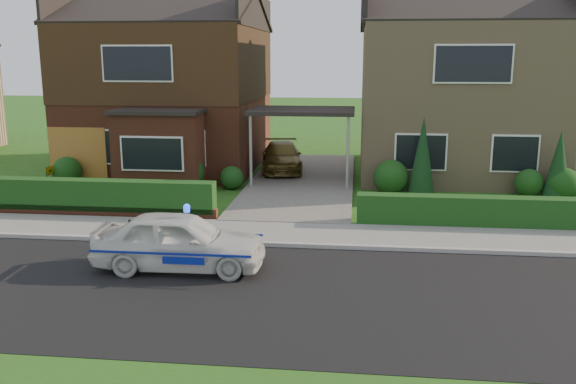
# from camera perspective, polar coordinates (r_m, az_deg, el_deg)

# --- Properties ---
(ground) EXTENTS (120.00, 120.00, 0.00)m
(ground) POSITION_cam_1_polar(r_m,az_deg,el_deg) (12.40, -3.28, -9.40)
(ground) COLOR #1D4C14
(ground) RESTS_ON ground
(road) EXTENTS (60.00, 6.00, 0.02)m
(road) POSITION_cam_1_polar(r_m,az_deg,el_deg) (12.40, -3.28, -9.40)
(road) COLOR black
(road) RESTS_ON ground
(kerb) EXTENTS (60.00, 0.16, 0.12)m
(kerb) POSITION_cam_1_polar(r_m,az_deg,el_deg) (15.22, -1.36, -4.94)
(kerb) COLOR #9E9993
(kerb) RESTS_ON ground
(sidewalk) EXTENTS (60.00, 2.00, 0.10)m
(sidewalk) POSITION_cam_1_polar(r_m,az_deg,el_deg) (16.22, -0.85, -3.87)
(sidewalk) COLOR slate
(sidewalk) RESTS_ON ground
(driveway) EXTENTS (3.80, 12.00, 0.12)m
(driveway) POSITION_cam_1_polar(r_m,az_deg,el_deg) (22.88, 1.33, 1.01)
(driveway) COLOR #666059
(driveway) RESTS_ON ground
(house_left) EXTENTS (7.50, 9.53, 7.25)m
(house_left) POSITION_cam_1_polar(r_m,az_deg,el_deg) (26.42, -10.85, 10.54)
(house_left) COLOR brown
(house_left) RESTS_ON ground
(house_right) EXTENTS (7.50, 8.06, 7.25)m
(house_right) POSITION_cam_1_polar(r_m,az_deg,el_deg) (25.63, 15.23, 9.94)
(house_right) COLOR tan
(house_right) RESTS_ON ground
(carport_link) EXTENTS (3.80, 3.00, 2.77)m
(carport_link) POSITION_cam_1_polar(r_m,az_deg,el_deg) (22.46, 1.36, 7.49)
(carport_link) COLOR black
(carport_link) RESTS_ON ground
(garage_door) EXTENTS (2.20, 0.10, 2.10)m
(garage_door) POSITION_cam_1_polar(r_m,az_deg,el_deg) (23.89, -19.03, 3.23)
(garage_door) COLOR brown
(garage_door) RESTS_ON ground
(dwarf_wall) EXTENTS (7.70, 0.25, 0.36)m
(dwarf_wall) POSITION_cam_1_polar(r_m,az_deg,el_deg) (18.90, -18.11, -1.72)
(dwarf_wall) COLOR brown
(dwarf_wall) RESTS_ON ground
(hedge_left) EXTENTS (7.50, 0.55, 0.90)m
(hedge_left) POSITION_cam_1_polar(r_m,az_deg,el_deg) (19.07, -17.88, -2.14)
(hedge_left) COLOR #113813
(hedge_left) RESTS_ON ground
(hedge_right) EXTENTS (7.50, 0.55, 0.80)m
(hedge_right) POSITION_cam_1_polar(r_m,az_deg,el_deg) (17.73, 18.66, -3.28)
(hedge_right) COLOR #113813
(hedge_right) RESTS_ON ground
(shrub_left_far) EXTENTS (1.08, 1.08, 1.08)m
(shrub_left_far) POSITION_cam_1_polar(r_m,az_deg,el_deg) (23.68, -19.97, 1.83)
(shrub_left_far) COLOR #113813
(shrub_left_far) RESTS_ON ground
(shrub_left_mid) EXTENTS (1.32, 1.32, 1.32)m
(shrub_left_mid) POSITION_cam_1_polar(r_m,az_deg,el_deg) (21.85, -9.58, 1.89)
(shrub_left_mid) COLOR #113813
(shrub_left_mid) RESTS_ON ground
(shrub_left_near) EXTENTS (0.84, 0.84, 0.84)m
(shrub_left_near) POSITION_cam_1_polar(r_m,az_deg,el_deg) (21.80, -5.29, 1.34)
(shrub_left_near) COLOR #113813
(shrub_left_near) RESTS_ON ground
(shrub_right_near) EXTENTS (1.20, 1.20, 1.20)m
(shrub_right_near) POSITION_cam_1_polar(r_m,az_deg,el_deg) (21.16, 9.62, 1.37)
(shrub_right_near) COLOR #113813
(shrub_right_near) RESTS_ON ground
(shrub_right_mid) EXTENTS (0.96, 0.96, 0.96)m
(shrub_right_mid) POSITION_cam_1_polar(r_m,az_deg,el_deg) (22.02, 21.62, 0.78)
(shrub_right_mid) COLOR #113813
(shrub_right_mid) RESTS_ON ground
(shrub_right_far) EXTENTS (1.08, 1.08, 1.08)m
(shrub_right_far) POSITION_cam_1_polar(r_m,az_deg,el_deg) (22.02, 24.34, 0.70)
(shrub_right_far) COLOR #113813
(shrub_right_far) RESTS_ON ground
(conifer_a) EXTENTS (0.90, 0.90, 2.60)m
(conifer_a) POSITION_cam_1_polar(r_m,az_deg,el_deg) (20.92, 12.45, 3.08)
(conifer_a) COLOR black
(conifer_a) RESTS_ON ground
(conifer_b) EXTENTS (0.90, 0.90, 2.20)m
(conifer_b) POSITION_cam_1_polar(r_m,az_deg,el_deg) (21.86, 23.98, 2.15)
(conifer_b) COLOR black
(conifer_b) RESTS_ON ground
(police_car) EXTENTS (3.48, 3.82, 1.45)m
(police_car) POSITION_cam_1_polar(r_m,az_deg,el_deg) (13.70, -10.11, -4.58)
(police_car) COLOR silver
(police_car) RESTS_ON ground
(driveway_car) EXTENTS (2.08, 4.03, 1.12)m
(driveway_car) POSITION_cam_1_polar(r_m,az_deg,el_deg) (24.66, -0.60, 3.31)
(driveway_car) COLOR brown
(driveway_car) RESTS_ON driveway
(potted_plant_a) EXTENTS (0.43, 0.37, 0.69)m
(potted_plant_a) POSITION_cam_1_polar(r_m,az_deg,el_deg) (20.00, -19.35, -0.56)
(potted_plant_a) COLOR gray
(potted_plant_a) RESTS_ON ground
(potted_plant_b) EXTENTS (0.54, 0.48, 0.83)m
(potted_plant_b) POSITION_cam_1_polar(r_m,az_deg,el_deg) (23.47, -21.45, 1.31)
(potted_plant_b) COLOR gray
(potted_plant_b) RESTS_ON ground
(potted_plant_c) EXTENTS (0.44, 0.44, 0.67)m
(potted_plant_c) POSITION_cam_1_polar(r_m,az_deg,el_deg) (20.00, -20.48, -0.68)
(potted_plant_c) COLOR gray
(potted_plant_c) RESTS_ON ground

